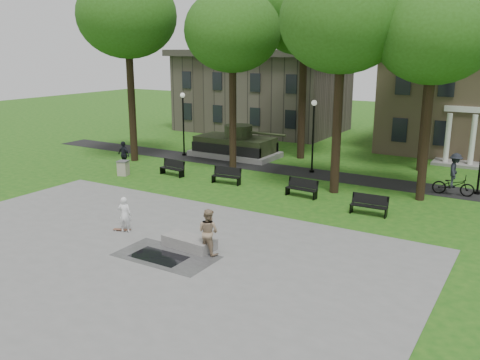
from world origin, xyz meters
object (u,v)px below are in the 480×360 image
(friend_watching, at_px, (208,232))
(park_bench_0, at_px, (173,167))
(concrete_block, at_px, (189,242))
(trash_bin, at_px, (123,168))
(skateboarder, at_px, (125,215))
(cyclist, at_px, (454,178))

(friend_watching, bearing_deg, park_bench_0, -41.01)
(concrete_block, distance_m, friend_watching, 1.26)
(concrete_block, height_order, trash_bin, trash_bin)
(park_bench_0, bearing_deg, friend_watching, -39.28)
(friend_watching, height_order, park_bench_0, friend_watching)
(skateboarder, height_order, trash_bin, skateboarder)
(cyclist, distance_m, trash_bin, 19.85)
(friend_watching, relative_size, cyclist, 0.78)
(skateboarder, bearing_deg, cyclist, -150.54)
(friend_watching, height_order, cyclist, cyclist)
(skateboarder, bearing_deg, concrete_block, 159.26)
(friend_watching, distance_m, trash_bin, 14.34)
(skateboarder, xyz_separation_m, cyclist, (11.42, 13.80, 0.14))
(friend_watching, xyz_separation_m, park_bench_0, (-9.31, 9.47, -0.42))
(friend_watching, bearing_deg, skateboarder, 2.92)
(cyclist, bearing_deg, concrete_block, 144.63)
(concrete_block, bearing_deg, friend_watching, -7.44)
(concrete_block, xyz_separation_m, trash_bin, (-10.97, 7.68, 0.24))
(concrete_block, relative_size, skateboarder, 1.36)
(skateboarder, distance_m, trash_bin, 10.72)
(trash_bin, bearing_deg, skateboarder, -45.87)
(skateboarder, bearing_deg, friend_watching, 157.51)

